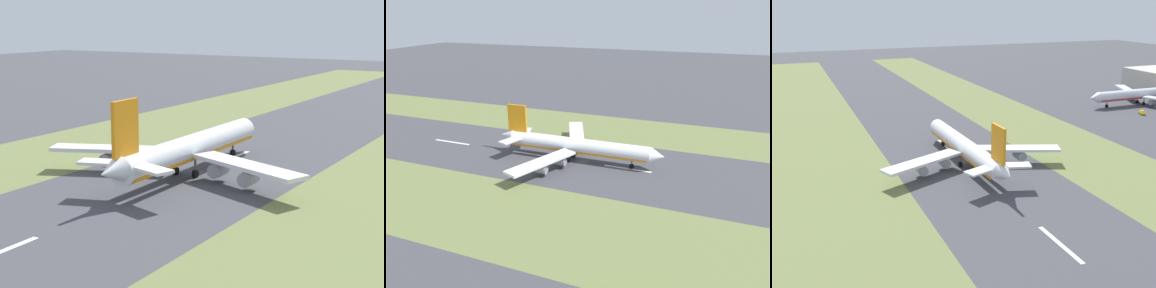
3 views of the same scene
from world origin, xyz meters
The scene contains 9 objects.
ground_plane centered at (0.00, 0.00, 0.00)m, with size 800.00×800.00×0.00m, color #424247.
grass_median_west centered at (-45.00, 0.00, 0.00)m, with size 40.00×600.00×0.01m, color olive.
grass_median_east centered at (45.00, 0.00, 0.00)m, with size 40.00×600.00×0.01m, color olive.
centreline_dash_near centered at (0.00, -61.80, 0.01)m, with size 1.20×18.00×0.01m, color silver.
centreline_dash_mid centered at (0.00, -21.80, 0.01)m, with size 1.20×18.00×0.01m, color silver.
centreline_dash_far centered at (0.00, 18.20, 0.01)m, with size 1.20×18.00×0.01m, color silver.
airplane_main_jet centered at (-0.33, -3.70, 6.02)m, with size 64.13×67.08×20.20m.
airplane_parked_apron centered at (124.57, 49.45, 5.65)m, with size 62.93×60.18×18.96m.
apron_car centered at (109.21, 30.40, 1.00)m, with size 3.18×4.75×2.03m.
Camera 3 is at (-55.88, -140.06, 54.70)m, focal length 42.00 mm.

